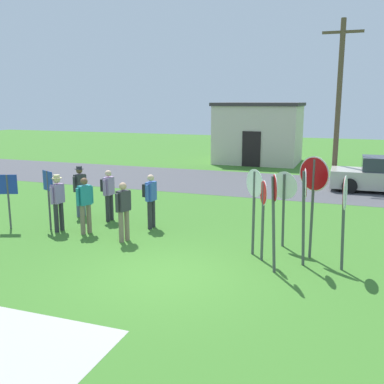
% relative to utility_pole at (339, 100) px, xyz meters
% --- Properties ---
extents(ground_plane, '(80.00, 80.00, 0.00)m').
position_rel_utility_pole_xyz_m(ground_plane, '(-3.07, -13.26, -3.93)').
color(ground_plane, '#3D7528').
extents(street_asphalt, '(60.00, 6.40, 0.01)m').
position_rel_utility_pole_xyz_m(street_asphalt, '(-3.07, -1.34, -3.93)').
color(street_asphalt, '#4C4C51').
rests_on(street_asphalt, ground).
extents(concrete_path, '(3.20, 2.40, 0.01)m').
position_rel_utility_pole_xyz_m(concrete_path, '(-4.27, -17.03, -3.93)').
color(concrete_path, '#ADAAA3').
rests_on(concrete_path, ground).
extents(building_background, '(5.26, 4.36, 3.76)m').
position_rel_utility_pole_xyz_m(building_background, '(-4.91, 6.17, -2.05)').
color(building_background, beige).
rests_on(building_background, ground).
extents(utility_pole, '(1.80, 0.24, 7.51)m').
position_rel_utility_pole_xyz_m(utility_pole, '(0.00, 0.00, 0.00)').
color(utility_pole, brown).
rests_on(utility_pole, ground).
extents(parked_car_on_street, '(4.32, 2.06, 1.51)m').
position_rel_utility_pole_xyz_m(parked_car_on_street, '(2.13, -1.28, -3.24)').
color(parked_car_on_street, '#B7B2A3').
rests_on(parked_car_on_street, ground).
extents(stop_sign_rear_left, '(0.15, 0.79, 2.25)m').
position_rel_utility_pole_xyz_m(stop_sign_rear_left, '(0.66, -11.58, -2.39)').
color(stop_sign_rear_left, '#474C4C').
rests_on(stop_sign_rear_left, ground).
extents(stop_sign_tallest, '(0.25, 0.61, 2.31)m').
position_rel_utility_pole_xyz_m(stop_sign_tallest, '(-0.83, -12.28, -2.39)').
color(stop_sign_tallest, '#474C4C').
rests_on(stop_sign_tallest, ground).
extents(stop_sign_rear_right, '(0.17, 0.70, 2.36)m').
position_rel_utility_pole_xyz_m(stop_sign_rear_right, '(-0.23, -11.58, -2.33)').
color(stop_sign_rear_right, '#474C4C').
rests_on(stop_sign_rear_right, ground).
extents(stop_sign_leaning_left, '(0.74, 0.46, 2.58)m').
position_rel_utility_pole_xyz_m(stop_sign_leaning_left, '(-0.09, -10.98, -2.14)').
color(stop_sign_leaning_left, '#474C4C').
rests_on(stop_sign_leaning_left, ground).
extents(stop_sign_far_back, '(0.71, 0.31, 2.07)m').
position_rel_utility_pole_xyz_m(stop_sign_far_back, '(-0.88, -10.32, -2.53)').
color(stop_sign_far_back, '#474C4C').
rests_on(stop_sign_far_back, ground).
extents(stop_sign_leaning_right, '(0.27, 0.56, 2.03)m').
position_rel_utility_pole_xyz_m(stop_sign_leaning_right, '(-1.20, -11.58, -2.58)').
color(stop_sign_leaning_right, '#474C4C').
rests_on(stop_sign_leaning_right, ground).
extents(stop_sign_nearest, '(0.52, 0.50, 2.23)m').
position_rel_utility_pole_xyz_m(stop_sign_nearest, '(-1.51, -11.21, -2.42)').
color(stop_sign_nearest, '#474C4C').
rests_on(stop_sign_nearest, ground).
extents(person_in_blue, '(0.35, 0.53, 1.69)m').
position_rel_utility_pole_xyz_m(person_in_blue, '(-6.59, -11.07, -2.98)').
color(person_in_blue, '#7A6B56').
rests_on(person_in_blue, ground).
extents(person_with_sunhat, '(0.31, 0.55, 1.74)m').
position_rel_utility_pole_xyz_m(person_with_sunhat, '(-7.88, -9.38, -2.95)').
color(person_with_sunhat, '#4C5670').
rests_on(person_with_sunhat, ground).
extents(person_near_signs, '(0.36, 0.57, 1.69)m').
position_rel_utility_pole_xyz_m(person_near_signs, '(-6.68, -9.56, -2.95)').
color(person_near_signs, '#2D2D33').
rests_on(person_near_signs, ground).
extents(person_in_teal, '(0.31, 0.57, 1.74)m').
position_rel_utility_pole_xyz_m(person_in_teal, '(-7.49, -11.15, -2.95)').
color(person_in_teal, '#2D2D33').
rests_on(person_in_teal, ground).
extents(person_holding_notes, '(0.32, 0.55, 1.69)m').
position_rel_utility_pole_xyz_m(person_holding_notes, '(-5.16, -11.35, -2.98)').
color(person_holding_notes, '#7A6B56').
rests_on(person_holding_notes, ground).
extents(person_in_dark_shirt, '(0.37, 0.57, 1.69)m').
position_rel_utility_pole_xyz_m(person_in_dark_shirt, '(-5.02, -9.88, -2.95)').
color(person_in_dark_shirt, '#2D2D33').
rests_on(person_in_dark_shirt, ground).
extents(info_panel_leftmost, '(0.54, 0.30, 1.83)m').
position_rel_utility_pole_xyz_m(info_panel_leftmost, '(-7.83, -11.13, -2.67)').
color(info_panel_leftmost, '#4C4C51').
rests_on(info_panel_leftmost, ground).
extents(info_panel_middle, '(0.57, 0.24, 1.70)m').
position_rel_utility_pole_xyz_m(info_panel_middle, '(-9.07, -11.45, -2.76)').
color(info_panel_middle, '#4C4C51').
rests_on(info_panel_middle, ground).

